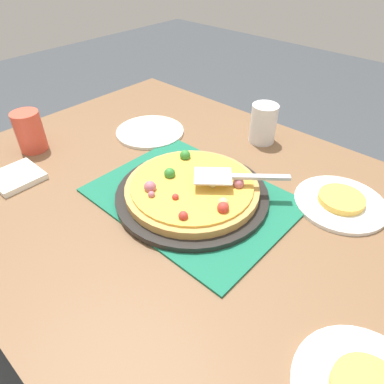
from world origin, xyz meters
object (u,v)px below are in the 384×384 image
pizza_server (233,176)px  pizza_pan (192,194)px  plate_side (150,132)px  cup_near (263,124)px  pizza (192,188)px  cup_far (30,131)px  napkin_stack (17,177)px  served_slice_left (341,199)px  plate_near_left (340,203)px

pizza_server → pizza_pan: bearing=40.7°
plate_side → cup_near: 0.36m
pizza → cup_far: bearing=16.1°
pizza_server → napkin_stack: pizza_server is taller
pizza → cup_far: (0.52, 0.15, 0.03)m
served_slice_left → cup_near: (0.32, -0.13, 0.04)m
cup_near → cup_far: 0.70m
pizza → served_slice_left: pizza is taller
pizza_server → cup_near: bearing=-70.0°
plate_near_left → pizza_server: bearing=37.8°
served_slice_left → cup_near: size_ratio=0.92×
cup_near → pizza_server: bearing=110.0°
pizza_pan → served_slice_left: bearing=-141.4°
plate_near_left → cup_far: 0.89m
plate_near_left → cup_near: size_ratio=1.83×
pizza → napkin_stack: size_ratio=2.75×
plate_near_left → cup_far: bearing=25.2°
served_slice_left → pizza_server: size_ratio=0.54×
cup_near → cup_far: bearing=46.7°
plate_near_left → cup_far: cup_far is taller
pizza → cup_near: bearing=-84.5°
cup_far → napkin_stack: size_ratio=1.00×
plate_side → served_slice_left: (-0.62, -0.07, 0.01)m
served_slice_left → cup_far: 0.89m
cup_near → napkin_stack: size_ratio=1.00×
pizza_pan → napkin_stack: size_ratio=3.17×
pizza → napkin_stack: (0.40, 0.26, -0.03)m
served_slice_left → napkin_stack: bearing=35.3°
cup_far → plate_side: bearing=-121.0°
cup_near → pizza: bearing=95.5°
pizza → plate_near_left: bearing=-141.3°
plate_side → napkin_stack: 0.42m
pizza → plate_near_left: (-0.28, -0.23, -0.03)m
pizza → cup_near: size_ratio=2.75×
pizza_pan → pizza: (-0.00, 0.00, 0.02)m
pizza → plate_side: (0.33, -0.16, -0.03)m
pizza_pan → cup_far: cup_far is taller
pizza_pan → cup_far: size_ratio=3.17×
pizza → napkin_stack: pizza is taller
cup_near → pizza_server: 0.32m
pizza_pan → napkin_stack: 0.48m
cup_near → served_slice_left: bearing=157.3°
pizza_pan → plate_side: 0.37m
cup_near → plate_side: bearing=34.5°
pizza → pizza_server: pizza_server is taller
served_slice_left → pizza: bearing=38.7°
napkin_stack → pizza: bearing=-147.2°
plate_near_left → napkin_stack: bearing=35.3°
plate_near_left → napkin_stack: (0.69, 0.49, 0.00)m
plate_side → served_slice_left: served_slice_left is taller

